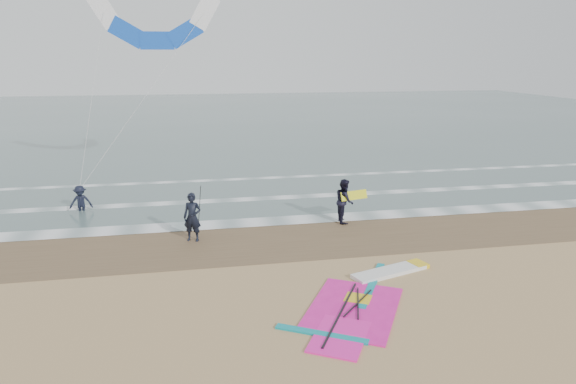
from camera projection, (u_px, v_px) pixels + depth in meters
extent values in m
plane|color=tan|center=(358.00, 304.00, 15.19)|extent=(120.00, 120.00, 0.00)
cube|color=#47605E|center=(230.00, 118.00, 60.76)|extent=(120.00, 80.00, 0.02)
cube|color=brown|center=(312.00, 236.00, 20.89)|extent=(120.00, 5.00, 0.01)
cube|color=white|center=(300.00, 219.00, 22.97)|extent=(120.00, 1.20, 0.02)
cube|color=white|center=(285.00, 197.00, 26.58)|extent=(120.00, 0.70, 0.02)
cube|color=white|center=(271.00, 178.00, 30.85)|extent=(120.00, 0.50, 0.01)
cube|color=white|center=(389.00, 272.00, 17.33)|extent=(2.82, 1.50, 0.13)
cube|color=yellow|center=(418.00, 264.00, 17.91)|extent=(0.67, 0.78, 0.14)
cube|color=#FF20A5|center=(353.00, 308.00, 14.90)|extent=(3.85, 4.25, 0.04)
cube|color=#FF20A5|center=(340.00, 337.00, 13.40)|extent=(2.13, 2.37, 0.05)
cube|color=#0C8C99|center=(372.00, 284.00, 16.45)|extent=(1.97, 3.17, 0.05)
cube|color=#0C8C99|center=(321.00, 334.00, 13.52)|extent=(2.31, 1.47, 0.05)
cube|color=yellow|center=(358.00, 299.00, 15.48)|extent=(1.00, 0.96, 0.06)
cylinder|color=black|center=(341.00, 312.00, 14.60)|extent=(2.03, 3.46, 0.07)
cylinder|color=black|center=(358.00, 303.00, 15.13)|extent=(1.36, 1.50, 0.04)
cylinder|color=black|center=(358.00, 303.00, 15.13)|extent=(0.65, 1.89, 0.04)
imported|color=black|center=(192.00, 217.00, 20.18)|extent=(0.83, 0.68, 1.96)
imported|color=black|center=(344.00, 201.00, 22.47)|extent=(0.82, 1.01, 1.95)
imported|color=black|center=(80.00, 195.00, 24.03)|extent=(1.08, 0.67, 1.61)
cylinder|color=black|center=(200.00, 206.00, 20.11)|extent=(0.17, 0.86, 1.82)
cube|color=yellow|center=(354.00, 195.00, 22.38)|extent=(1.30, 0.51, 0.39)
cube|color=white|center=(104.00, 10.00, 26.53)|extent=(1.70, 0.12, 2.02)
cube|color=blue|center=(127.00, 32.00, 27.01)|extent=(2.02, 0.13, 1.70)
cube|color=blue|center=(157.00, 41.00, 27.38)|extent=(1.79, 0.12, 0.94)
cube|color=blue|center=(185.00, 33.00, 27.55)|extent=(2.02, 0.13, 1.70)
cube|color=white|center=(205.00, 12.00, 27.46)|extent=(1.70, 0.12, 2.02)
cylinder|color=beige|center=(92.00, 96.00, 25.25)|extent=(1.14, 4.76, 8.37)
cylinder|color=beige|center=(146.00, 95.00, 25.72)|extent=(6.32, 4.77, 8.37)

